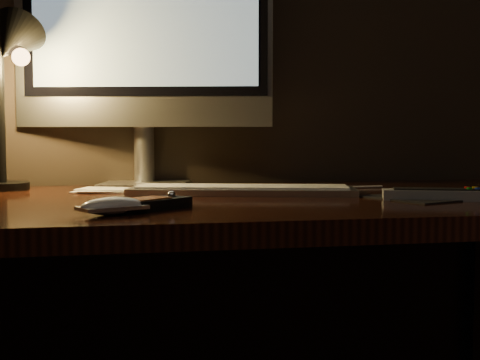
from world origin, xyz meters
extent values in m
cube|color=black|center=(0.00, 1.85, 0.73)|extent=(1.60, 0.75, 0.04)
cube|color=black|center=(0.75, 2.18, 0.35)|extent=(0.06, 0.06, 0.71)
cube|color=black|center=(0.00, 2.20, 0.45)|extent=(1.48, 0.02, 0.51)
cube|color=silver|center=(-0.15, 2.18, 0.75)|extent=(0.24, 0.22, 0.01)
cylinder|color=silver|center=(-0.15, 2.22, 0.83)|extent=(0.06, 0.06, 0.13)
cube|color=silver|center=(-0.15, 2.18, 1.15)|extent=(0.61, 0.19, 0.50)
cube|color=black|center=(-0.15, 2.15, 1.18)|extent=(0.57, 0.15, 0.43)
cube|color=#99B9D1|center=(-0.15, 2.15, 1.18)|extent=(0.52, 0.14, 0.38)
cube|color=silver|center=(0.04, 1.92, 0.76)|extent=(0.49, 0.25, 0.02)
cube|color=black|center=(0.39, 1.77, 0.75)|extent=(0.27, 0.25, 0.00)
ellipsoid|color=white|center=(-0.24, 1.61, 0.76)|extent=(0.12, 0.09, 0.02)
cube|color=black|center=(-0.17, 1.66, 0.76)|extent=(0.15, 0.14, 0.02)
cube|color=brown|center=(-0.17, 1.66, 0.77)|extent=(0.10, 0.10, 0.00)
sphere|color=silver|center=(-0.17, 1.66, 0.77)|extent=(0.02, 0.02, 0.02)
cube|color=#94979A|center=(0.37, 1.72, 0.76)|extent=(0.20, 0.11, 0.02)
cube|color=black|center=(0.37, 1.72, 0.77)|extent=(0.16, 0.09, 0.00)
cylinder|color=red|center=(0.37, 1.72, 0.77)|extent=(0.01, 0.01, 0.00)
cylinder|color=#0C8C19|center=(0.37, 1.72, 0.77)|extent=(0.01, 0.01, 0.00)
cylinder|color=gold|center=(0.37, 1.72, 0.77)|extent=(0.01, 0.01, 0.00)
cylinder|color=#1433BF|center=(0.37, 1.72, 0.77)|extent=(0.01, 0.01, 0.00)
cube|color=white|center=(-0.24, 2.03, 0.75)|extent=(0.16, 0.13, 0.01)
cylinder|color=black|center=(-0.47, 2.13, 0.76)|extent=(0.13, 0.13, 0.02)
cylinder|color=black|center=(-0.47, 2.13, 0.92)|extent=(0.02, 0.02, 0.30)
cone|color=black|center=(-0.44, 2.08, 1.07)|extent=(0.17, 0.19, 0.15)
sphere|color=#FFB266|center=(-0.42, 2.06, 1.04)|extent=(0.04, 0.04, 0.04)
cylinder|color=white|center=(0.12, 1.99, 0.75)|extent=(0.55, 0.09, 0.00)
camera|label=1|loc=(-0.24, 0.54, 0.88)|focal=50.00mm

